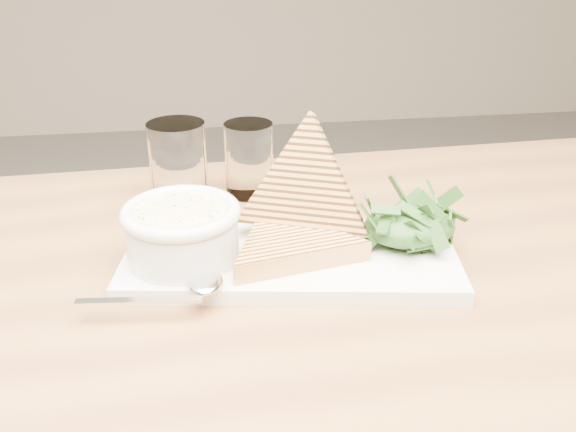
{
  "coord_description": "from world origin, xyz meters",
  "views": [
    {
      "loc": [
        0.07,
        -0.36,
        1.07
      ],
      "look_at": [
        0.16,
        0.25,
        0.77
      ],
      "focal_mm": 40.0,
      "sensor_mm": 36.0,
      "label": 1
    }
  ],
  "objects": [
    {
      "name": "table_top",
      "position": [
        0.12,
        0.16,
        0.7
      ],
      "size": [
        1.23,
        0.85,
        0.04
      ],
      "primitive_type": "cube",
      "rotation": [
        0.0,
        0.0,
        0.05
      ],
      "color": "olive",
      "rests_on": "ground"
    },
    {
      "name": "sandwich_flat",
      "position": [
        0.15,
        0.23,
        0.75
      ],
      "size": [
        0.2,
        0.2,
        0.02
      ],
      "primitive_type": null,
      "rotation": [
        0.0,
        0.0,
        0.21
      ],
      "color": "#C68F45",
      "rests_on": "platter"
    },
    {
      "name": "soup",
      "position": [
        0.04,
        0.24,
        0.79
      ],
      "size": [
        0.1,
        0.1,
        0.01
      ],
      "primitive_type": "cylinder",
      "color": "#F8E1B0",
      "rests_on": "soup_bowl"
    },
    {
      "name": "table_leg_br",
      "position": [
        0.67,
        0.51,
        0.34
      ],
      "size": [
        0.06,
        0.06,
        0.68
      ],
      "primitive_type": "cylinder",
      "color": "olive",
      "rests_on": "ground"
    },
    {
      "name": "arugula_pile",
      "position": [
        0.29,
        0.24,
        0.77
      ],
      "size": [
        0.11,
        0.1,
        0.05
      ],
      "primitive_type": null,
      "color": "#355C22",
      "rests_on": "platter"
    },
    {
      "name": "spoon_bowl",
      "position": [
        0.06,
        0.17,
        0.75
      ],
      "size": [
        0.04,
        0.05,
        0.01
      ],
      "primitive_type": "ellipsoid",
      "rotation": [
        0.0,
        0.0,
        -0.1
      ],
      "color": "silver",
      "rests_on": "platter"
    },
    {
      "name": "glass_near",
      "position": [
        0.04,
        0.41,
        0.78
      ],
      "size": [
        0.07,
        0.07,
        0.11
      ],
      "primitive_type": "cylinder",
      "color": "white",
      "rests_on": "table_top"
    },
    {
      "name": "platter",
      "position": [
        0.16,
        0.23,
        0.73
      ],
      "size": [
        0.37,
        0.21,
        0.02
      ],
      "primitive_type": "cube",
      "rotation": [
        0.0,
        0.0,
        -0.16
      ],
      "color": "white",
      "rests_on": "table_top"
    },
    {
      "name": "bowl_rim",
      "position": [
        0.04,
        0.24,
        0.79
      ],
      "size": [
        0.12,
        0.12,
        0.01
      ],
      "primitive_type": "torus",
      "color": "white",
      "rests_on": "soup_bowl"
    },
    {
      "name": "sandwich_lean",
      "position": [
        0.18,
        0.27,
        0.8
      ],
      "size": [
        0.22,
        0.2,
        0.19
      ],
      "primitive_type": null,
      "rotation": [
        1.22,
        0.0,
        -0.39
      ],
      "color": "#C68F45",
      "rests_on": "sandwich_flat"
    },
    {
      "name": "soup_bowl",
      "position": [
        0.04,
        0.24,
        0.76
      ],
      "size": [
        0.12,
        0.12,
        0.05
      ],
      "primitive_type": "cylinder",
      "color": "white",
      "rests_on": "platter"
    },
    {
      "name": "glass_far",
      "position": [
        0.13,
        0.44,
        0.77
      ],
      "size": [
        0.06,
        0.06,
        0.1
      ],
      "primitive_type": "cylinder",
      "color": "white",
      "rests_on": "table_top"
    },
    {
      "name": "salad_base",
      "position": [
        0.29,
        0.24,
        0.76
      ],
      "size": [
        0.1,
        0.08,
        0.04
      ],
      "primitive_type": "ellipsoid",
      "color": "#103310",
      "rests_on": "platter"
    },
    {
      "name": "spoon_handle",
      "position": [
        0.0,
        0.15,
        0.74
      ],
      "size": [
        0.12,
        0.02,
        0.0
      ],
      "primitive_type": "cube",
      "rotation": [
        0.0,
        0.0,
        -0.1
      ],
      "color": "silver",
      "rests_on": "platter"
    }
  ]
}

